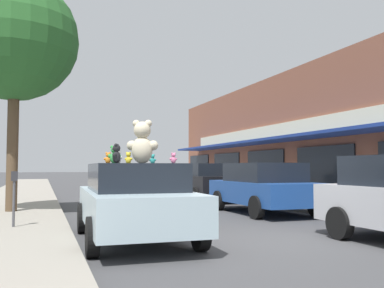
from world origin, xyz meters
TOP-DOWN VIEW (x-y plane):
  - ground_plane at (0.00, 0.00)m, footprint 260.00×260.00m
  - plush_art_car at (-2.54, 0.74)m, footprint 2.19×4.51m
  - teddy_bear_giant at (-2.37, 0.84)m, footprint 0.69×0.51m
  - teddy_bear_white at (-2.86, 0.92)m, footprint 0.18×0.23m
  - teddy_bear_black at (-3.11, -0.38)m, footprint 0.19×0.26m
  - teddy_bear_yellow at (-2.48, 1.77)m, footprint 0.19×0.19m
  - teddy_bear_teal at (-1.94, 1.65)m, footprint 0.17×0.11m
  - teddy_bear_orange at (-2.99, 1.45)m, footprint 0.19×0.12m
  - teddy_bear_green at (-2.96, 0.78)m, footprint 0.28×0.20m
  - teddy_bear_pink at (-1.85, 0.31)m, footprint 0.17×0.10m
  - parked_car_far_center at (2.51, 4.53)m, footprint 2.22×4.47m
  - parked_car_far_right at (2.51, 9.85)m, footprint 2.01×4.31m
  - street_tree at (-5.22, 6.57)m, footprint 3.96×3.96m
  - parking_meter at (-4.93, 2.77)m, footprint 0.14×0.10m

SIDE VIEW (x-z plane):
  - ground_plane at x=0.00m, z-range 0.00..0.00m
  - plush_art_car at x=-2.54m, z-range 0.05..1.61m
  - parked_car_far_center at x=2.51m, z-range 0.04..1.67m
  - parked_car_far_right at x=2.51m, z-range 0.06..1.71m
  - parking_meter at x=-4.93m, z-range 0.30..1.57m
  - teddy_bear_pink at x=-1.85m, z-range 1.56..1.78m
  - teddy_bear_teal at x=-1.94m, z-range 1.56..1.79m
  - teddy_bear_orange at x=-2.99m, z-range 1.56..1.82m
  - teddy_bear_yellow at x=-2.48m, z-range 1.56..1.84m
  - teddy_bear_white at x=-2.86m, z-range 1.56..1.86m
  - teddy_bear_black at x=-3.11m, z-range 1.56..1.90m
  - teddy_bear_green at x=-2.96m, z-range 1.56..1.93m
  - teddy_bear_giant at x=-2.37m, z-range 1.55..2.46m
  - street_tree at x=-5.22m, z-range 1.84..9.27m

